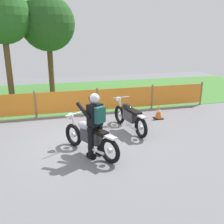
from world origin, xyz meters
name	(u,v)px	position (x,y,z in m)	size (l,w,h in m)	color
ground	(77,142)	(0.00, 0.00, -0.01)	(24.00, 24.00, 0.02)	slate
grass_verge	(61,95)	(0.00, 6.16, 0.01)	(24.00, 6.93, 0.01)	#427A33
barrier_fence	(67,102)	(0.00, 2.70, 0.54)	(12.02, 0.08, 1.05)	olive
tree_near_left	(2,17)	(-2.43, 6.26, 3.84)	(2.55, 2.55, 5.14)	brown
tree_near_right	(48,24)	(-0.42, 6.90, 3.56)	(2.76, 2.76, 4.96)	brown
motorcycle_lead	(90,137)	(0.25, -0.84, 0.48)	(1.18, 1.87, 1.00)	black
motorcycle_trailing	(129,116)	(1.82, 0.54, 0.49)	(0.66, 2.10, 1.00)	black
rider_lead	(95,122)	(0.37, -1.03, 0.95)	(0.71, 0.79, 1.69)	black
traffic_cone	(159,112)	(3.28, 1.36, 0.26)	(0.32, 0.32, 0.53)	black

